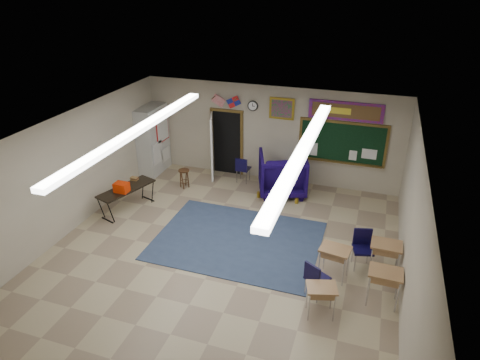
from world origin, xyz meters
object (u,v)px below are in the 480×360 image
(wingback_armchair, at_px, (282,173))
(student_desk_front_left, at_px, (334,261))
(student_desk_front_right, at_px, (384,257))
(wooden_stool, at_px, (184,178))
(folding_table, at_px, (127,198))

(wingback_armchair, relative_size, student_desk_front_left, 1.82)
(student_desk_front_left, distance_m, student_desk_front_right, 1.13)
(student_desk_front_left, distance_m, wooden_stool, 5.70)
(student_desk_front_left, bearing_deg, wooden_stool, 157.93)
(student_desk_front_left, bearing_deg, folding_table, 177.44)
(wingback_armchair, height_order, folding_table, wingback_armchair)
(wingback_armchair, bearing_deg, student_desk_front_left, 100.58)
(student_desk_front_right, xyz_separation_m, wooden_stool, (-5.92, 2.42, -0.13))
(wingback_armchair, height_order, wooden_stool, wingback_armchair)
(student_desk_front_right, height_order, folding_table, folding_table)
(student_desk_front_right, relative_size, folding_table, 0.44)
(wooden_stool, bearing_deg, folding_table, -116.96)
(wooden_stool, bearing_deg, wingback_armchair, 12.04)
(folding_table, relative_size, wooden_stool, 2.98)
(student_desk_front_left, height_order, student_desk_front_right, student_desk_front_right)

